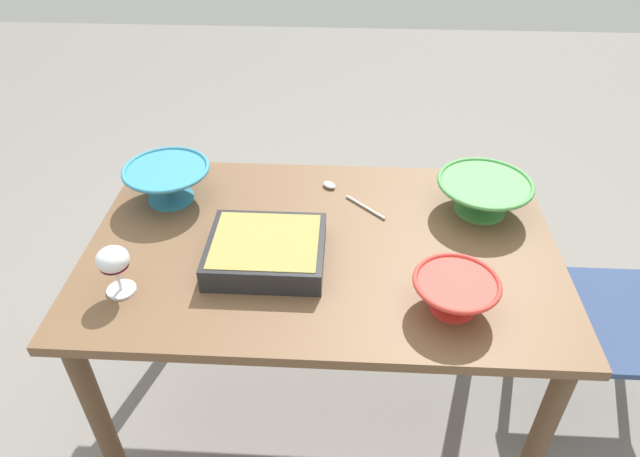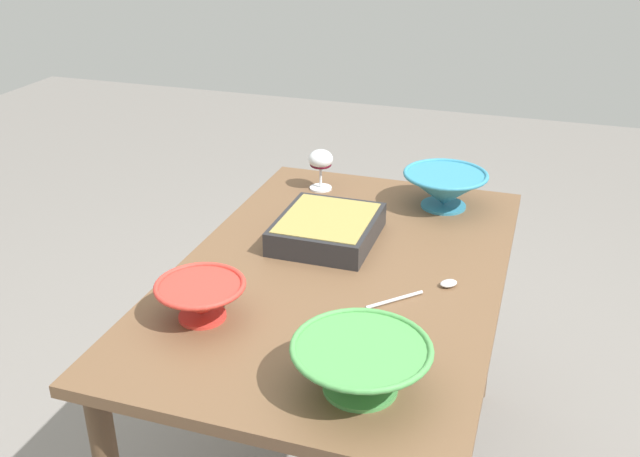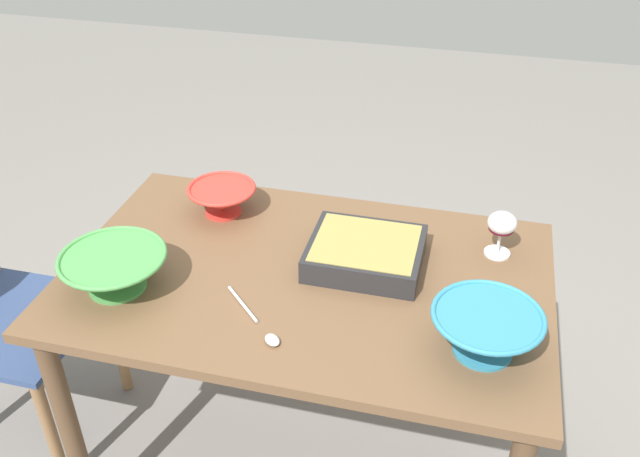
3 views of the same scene
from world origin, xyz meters
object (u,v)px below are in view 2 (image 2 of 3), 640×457
at_px(wine_glass, 321,162).
at_px(mixing_bowl, 361,365).
at_px(serving_bowl, 445,188).
at_px(serving_spoon, 430,289).
at_px(small_bowl, 201,298).
at_px(dining_table, 340,301).
at_px(casserole_dish, 327,227).

relative_size(wine_glass, mixing_bowl, 0.48).
bearing_deg(serving_bowl, serving_spoon, -174.10).
xyz_separation_m(wine_glass, small_bowl, (-0.78, 0.02, -0.04)).
relative_size(small_bowl, serving_bowl, 0.81).
height_order(wine_glass, mixing_bowl, wine_glass).
bearing_deg(wine_glass, mixing_bowl, -157.54).
xyz_separation_m(dining_table, serving_spoon, (-0.04, -0.23, 0.10)).
bearing_deg(serving_bowl, casserole_dish, 140.55).
height_order(serving_bowl, serving_spoon, serving_bowl).
bearing_deg(serving_spoon, serving_bowl, 5.90).
distance_m(small_bowl, serving_spoon, 0.53).
distance_m(dining_table, serving_spoon, 0.26).
bearing_deg(mixing_bowl, wine_glass, 22.46).
xyz_separation_m(small_bowl, serving_bowl, (0.77, -0.40, 0.01)).
bearing_deg(serving_spoon, wine_glass, 40.34).
bearing_deg(mixing_bowl, serving_spoon, -8.72).
relative_size(casserole_dish, serving_bowl, 1.18).
bearing_deg(serving_spoon, mixing_bowl, 171.28).
bearing_deg(small_bowl, wine_glass, -1.17).
height_order(casserole_dish, mixing_bowl, mixing_bowl).
height_order(dining_table, serving_bowl, serving_bowl).
relative_size(wine_glass, serving_spoon, 0.67).
distance_m(serving_bowl, serving_spoon, 0.50).
xyz_separation_m(dining_table, wine_glass, (0.47, 0.21, 0.19)).
xyz_separation_m(serving_bowl, serving_spoon, (-0.50, -0.05, -0.05)).
bearing_deg(wine_glass, casserole_dish, -159.05).
distance_m(wine_glass, small_bowl, 0.79).
bearing_deg(casserole_dish, serving_bowl, -39.45).
distance_m(mixing_bowl, serving_spoon, 0.41).
relative_size(casserole_dish, serving_spoon, 1.53).
xyz_separation_m(dining_table, casserole_dish, (0.14, 0.08, 0.13)).
bearing_deg(serving_spoon, small_bowl, 120.42).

